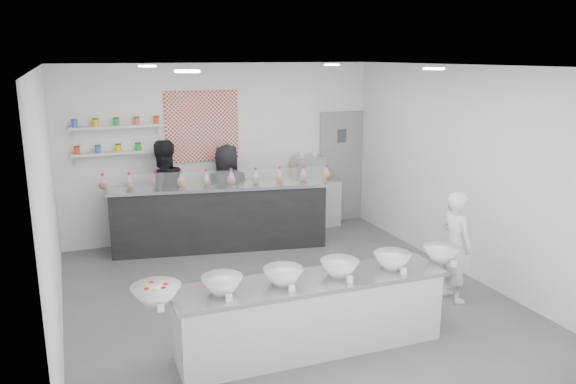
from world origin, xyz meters
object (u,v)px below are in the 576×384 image
Objects in this scene: espresso_machine at (308,169)px; staff_right at (228,193)px; prep_counter at (311,314)px; back_bar at (220,217)px; espresso_ledge at (308,204)px; staff_left at (164,195)px; woman_prep at (456,246)px.

staff_right is at bearing -173.48° from espresso_machine.
staff_right is at bearing 88.62° from prep_counter.
back_bar is at bearing 92.16° from prep_counter.
staff_left is at bearing -176.14° from espresso_ledge.
staff_left is at bearing 168.56° from back_bar.
woman_prep reaches higher than back_bar.
back_bar is at bearing -163.91° from espresso_ledge.
woman_prep is 4.66m from staff_left.
staff_left is at bearing 14.21° from staff_right.
prep_counter is 2.48× the size of espresso_ledge.
espresso_machine is 2.67m from staff_left.
prep_counter is 1.65× the size of staff_left.
back_bar is 2.08× the size of staff_right.
woman_prep is (2.25, 0.48, 0.32)m from prep_counter.
staff_right is at bearing 29.76° from woman_prep.
back_bar is 1.90m from espresso_ledge.
prep_counter is 2.04× the size of woman_prep.
staff_left reaches higher than prep_counter.
espresso_machine is 0.39× the size of woman_prep.
staff_right is (1.08, 0.00, -0.07)m from staff_left.
staff_right reaches higher than back_bar.
prep_counter is 4.51m from espresso_machine.
espresso_machine is at bearing 27.04° from back_bar.
prep_counter is at bearing -113.45° from espresso_ledge.
staff_left is (-2.66, -0.18, -0.20)m from espresso_machine.
prep_counter is 4.47m from espresso_ledge.
staff_left reaches higher than staff_right.
espresso_machine reaches higher than prep_counter.
espresso_ledge is at bearing 6.29° from woman_prep.
prep_counter is 0.86× the size of back_bar.
staff_left is 1.08× the size of staff_right.
espresso_ledge is 2.11× the size of espresso_machine.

